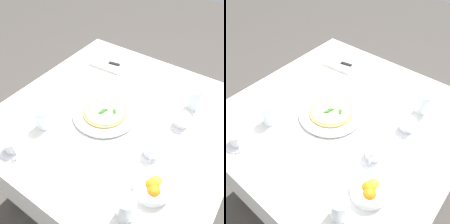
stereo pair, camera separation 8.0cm
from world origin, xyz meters
TOP-DOWN VIEW (x-y plane):
  - ground_plane at (0.00, 0.00)m, footprint 8.00×8.00m
  - dining_table at (0.00, 0.00)m, footprint 1.19×1.19m
  - pizza_plate at (0.06, 0.04)m, footprint 0.34×0.34m
  - pizza at (0.06, 0.04)m, footprint 0.23×0.23m
  - coffee_cup_center_back at (0.27, 0.47)m, footprint 0.13×0.13m
  - coffee_cup_near_right at (-0.26, 0.13)m, footprint 0.13×0.13m
  - coffee_cup_right_edge at (-0.30, -0.12)m, footprint 0.13×0.13m
  - water_glass_far_left at (-0.31, 0.43)m, footprint 0.07×0.07m
  - water_glass_near_left at (0.27, 0.28)m, footprint 0.07×0.07m
  - water_glass_back_corner at (-0.29, -0.28)m, footprint 0.07×0.07m
  - napkin_folded at (0.32, -0.35)m, footprint 0.23×0.15m
  - dinner_knife at (0.32, -0.35)m, footprint 0.20×0.05m
  - citrus_bowl at (-0.35, 0.29)m, footprint 0.15×0.15m

SIDE VIEW (x-z plane):
  - ground_plane at x=0.00m, z-range 0.00..0.00m
  - dining_table at x=0.00m, z-range 0.25..1.00m
  - napkin_folded at x=0.32m, z-range 0.75..0.77m
  - pizza_plate at x=0.06m, z-range 0.75..0.77m
  - dinner_knife at x=0.32m, z-range 0.77..0.78m
  - pizza at x=0.06m, z-range 0.76..0.78m
  - citrus_bowl at x=-0.35m, z-range 0.74..0.81m
  - coffee_cup_near_right at x=-0.26m, z-range 0.74..0.81m
  - coffee_cup_right_edge at x=-0.30m, z-range 0.74..0.81m
  - coffee_cup_center_back at x=0.27m, z-range 0.74..0.81m
  - water_glass_near_left at x=0.27m, z-range 0.74..0.85m
  - water_glass_far_left at x=-0.31m, z-range 0.74..0.86m
  - water_glass_back_corner at x=-0.29m, z-range 0.74..0.86m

